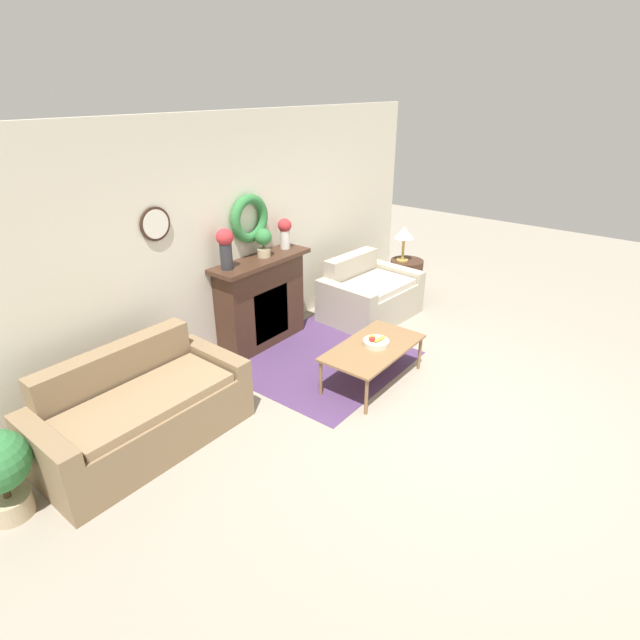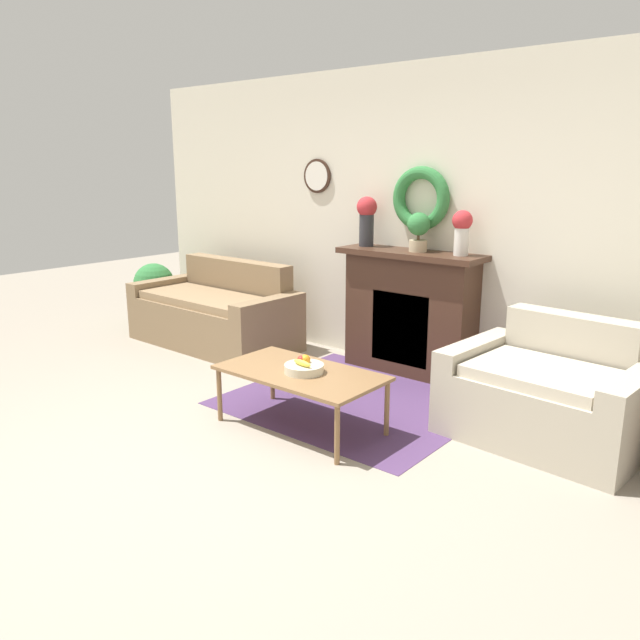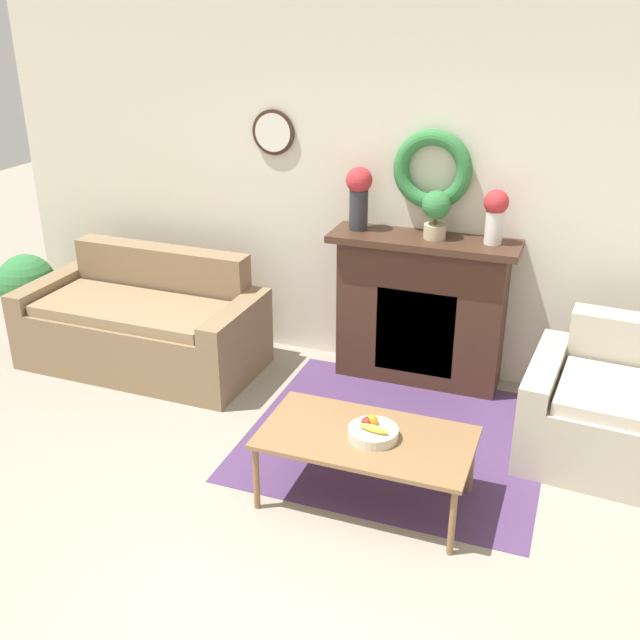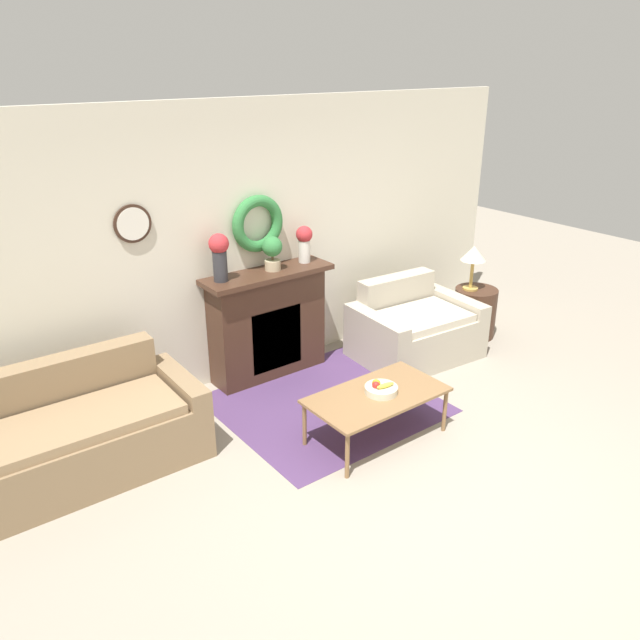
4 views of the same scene
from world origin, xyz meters
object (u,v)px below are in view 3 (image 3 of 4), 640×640
Objects in this scene: fruit_bowl at (373,432)px; vase_on_mantel_left at (359,193)px; loveseat_right at (635,417)px; coffee_table at (366,441)px; potted_plant_on_mantel at (436,211)px; fireplace at (421,309)px; vase_on_mantel_right at (495,212)px; couch_left at (144,326)px; potted_plant_floor_by_couch at (28,289)px.

fruit_bowl is 1.91m from vase_on_mantel_left.
loveseat_right is 1.71m from coffee_table.
loveseat_right is at bearing -22.39° from potted_plant_on_mantel.
fireplace is 0.90m from vase_on_mantel_right.
vase_on_mantel_left is (1.56, 0.50, 1.06)m from couch_left.
vase_on_mantel_right reaches higher than loveseat_right.
loveseat_right is 1.82× the size of potted_plant_floor_by_couch.
loveseat_right is (1.49, -0.60, -0.26)m from fireplace.
vase_on_mantel_left is (-0.56, 1.56, 0.98)m from coffee_table.
fruit_bowl is at bearing -140.57° from loveseat_right.
couch_left is 1.95m from vase_on_mantel_left.
vase_on_mantel_right is at bearing 6.91° from potted_plant_floor_by_couch.
fruit_bowl is at bearing -86.08° from fireplace.
vase_on_mantel_right is at bearing 75.86° from coffee_table.
fireplace is at bearing 93.92° from fruit_bowl.
vase_on_mantel_left is at bearing 18.52° from couch_left.
couch_left is at bearing -166.52° from fireplace.
vase_on_mantel_right reaches higher than couch_left.
loveseat_right is 4.66m from potted_plant_floor_by_couch.
vase_on_mantel_right is 3.77m from potted_plant_floor_by_couch.
couch_left is 2.48× the size of potted_plant_floor_by_couch.
couch_left is 1.13m from potted_plant_floor_by_couch.
vase_on_mantel_right is at bearing 2.90° from potted_plant_on_mantel.
vase_on_mantel_right is at bearing 153.83° from loveseat_right.
vase_on_mantel_left is 0.56m from potted_plant_on_mantel.
coffee_table is (2.12, -1.07, 0.08)m from couch_left.
vase_on_mantel_left is 2.87m from potted_plant_floor_by_couch.
vase_on_mantel_left is at bearing 109.75° from coffee_table.
couch_left reaches higher than potted_plant_floor_by_couch.
potted_plant_on_mantel is at bearing 90.05° from coffee_table.
vase_on_mantel_left is at bearing 179.36° from fireplace.
fruit_bowl is at bearing -7.82° from coffee_table.
potted_plant_on_mantel is (-0.00, 1.54, 0.91)m from coffee_table.
fruit_bowl is at bearing -69.14° from vase_on_mantel_left.
couch_left is 6.56× the size of fruit_bowl.
vase_on_mantel_right is (0.36, 1.57, 0.86)m from fruit_bowl.
fireplace is 0.75m from potted_plant_on_mantel.
coffee_table is 3.16× the size of vase_on_mantel_right.
loveseat_right is at bearing -21.93° from fireplace.
couch_left is at bearing -2.82° from potted_plant_floor_by_couch.
loveseat_right reaches higher than fruit_bowl.
fireplace is at bearing -0.64° from vase_on_mantel_left.
fireplace is 0.99× the size of loveseat_right.
coffee_table is at bearing -25.91° from couch_left.
loveseat_right is at bearing -16.98° from vase_on_mantel_left.
fruit_bowl is (0.11, -1.56, -0.09)m from fireplace.
fruit_bowl is 0.75× the size of vase_on_mantel_right.
vase_on_mantel_right is at bearing 0.67° from fireplace.
couch_left is (-2.05, -0.49, -0.24)m from fireplace.
vase_on_mantel_right is at bearing 77.16° from fruit_bowl.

